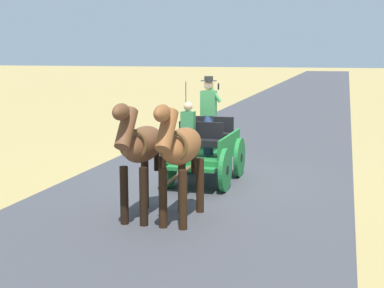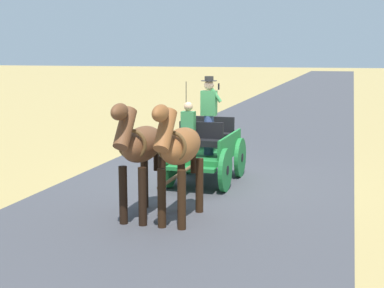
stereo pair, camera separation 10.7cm
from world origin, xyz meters
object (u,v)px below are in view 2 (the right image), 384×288
horse_off_side (141,147)px  traffic_cone (148,143)px  horse_drawn_carriage (205,148)px  horse_near_side (179,149)px

horse_off_side → traffic_cone: 7.12m
horse_drawn_carriage → horse_near_side: size_ratio=2.04×
horse_near_side → traffic_cone: size_ratio=4.42×
horse_drawn_carriage → horse_off_side: (0.42, 3.02, 0.51)m
horse_drawn_carriage → horse_near_side: horse_drawn_carriage is taller
horse_drawn_carriage → traffic_cone: size_ratio=9.01×
horse_near_side → traffic_cone: horse_near_side is taller
horse_drawn_carriage → horse_near_side: (-0.32, 3.03, 0.51)m
horse_off_side → horse_drawn_carriage: bearing=-97.9°
horse_drawn_carriage → traffic_cone: 4.59m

